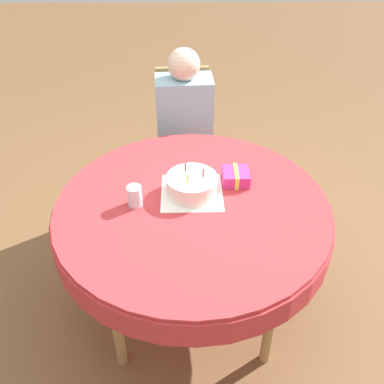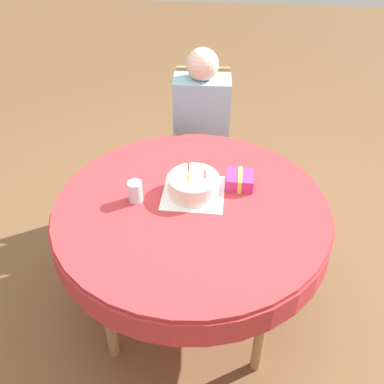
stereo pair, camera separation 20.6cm
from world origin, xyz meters
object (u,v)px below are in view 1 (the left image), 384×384
Objects in this scene: chair at (184,138)px; drinking_glass at (135,196)px; person at (185,122)px; gift_box at (236,177)px; birthday_cake at (192,185)px.

chair reaches higher than drinking_glass.
drinking_glass is at bearing -108.86° from person.
person reaches higher than drinking_glass.
drinking_glass is at bearing -160.84° from gift_box.
gift_box is at bearing -75.16° from chair.
chair is 3.91× the size of birthday_cake.
chair is at bearing 92.29° from birthday_cake.
person is at bearing 92.16° from birthday_cake.
drinking_glass is 0.75× the size of gift_box.
person reaches higher than birthday_cake.
chair is 1.00m from drinking_glass.
person reaches higher than chair.
person is 0.72m from gift_box.
birthday_cake is at bearing -91.19° from person.
chair is 7.03× the size of gift_box.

